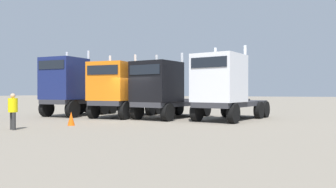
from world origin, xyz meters
TOP-DOWN VIEW (x-y plane):
  - ground at (0.00, 0.00)m, footprint 200.00×200.00m
  - semi_truck_navy at (-5.59, 1.71)m, footprint 2.95×5.88m
  - semi_truck_orange at (-1.85, 1.68)m, footprint 2.65×6.16m
  - semi_truck_black at (1.22, 1.68)m, footprint 3.77×6.40m
  - semi_truck_white at (4.98, 1.69)m, footprint 3.97×6.69m
  - visitor_in_hivis at (-2.90, -5.92)m, footprint 0.54×0.54m
  - traffic_cone_mid at (-1.63, -3.51)m, footprint 0.36×0.36m

SIDE VIEW (x-z plane):
  - ground at x=0.00m, z-range 0.00..0.00m
  - traffic_cone_mid at x=-1.63m, z-range 0.00..0.68m
  - visitor_in_hivis at x=-2.90m, z-range 0.12..1.73m
  - semi_truck_black at x=1.22m, z-range -0.22..3.83m
  - semi_truck_orange at x=-1.85m, z-range -0.22..3.87m
  - semi_truck_white at x=4.98m, z-range -0.21..4.14m
  - semi_truck_navy at x=-5.59m, z-range -0.21..4.31m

